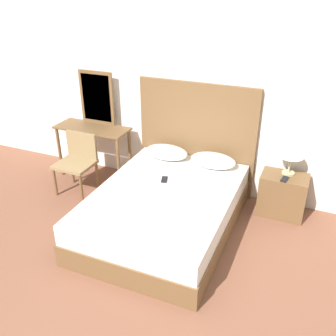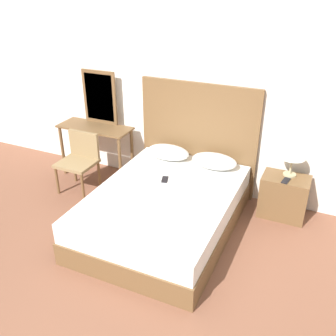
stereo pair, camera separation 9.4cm
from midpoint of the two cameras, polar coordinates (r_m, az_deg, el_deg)
The scene contains 13 objects.
ground_plane at distance 3.47m, azimuth -7.64°, elevation -21.87°, with size 16.00×16.00×0.00m, color brown.
wall_back at distance 4.70m, azimuth 7.41°, elevation 11.55°, with size 10.00×0.06×2.70m.
bed at distance 4.26m, azimuth 0.07°, elevation -6.51°, with size 1.49×2.03×0.49m.
headboard at distance 4.88m, azimuth 5.13°, elevation 4.53°, with size 1.56×0.05×1.46m.
pillow_left at distance 4.84m, azimuth 0.59°, elevation 2.42°, with size 0.57×0.34×0.17m.
pillow_right at distance 4.65m, azimuth 7.66°, elevation 1.05°, with size 0.57×0.34×0.17m.
phone_on_bed at distance 4.36m, azimuth 0.13°, elevation -1.75°, with size 0.11×0.16×0.01m.
nightstand at distance 4.70m, azimuth 17.76°, elevation -4.18°, with size 0.54×0.36×0.52m.
table_lamp at distance 4.51m, azimuth 19.14°, elevation 2.31°, with size 0.30×0.30×0.39m.
phone_on_nightstand at distance 4.49m, azimuth 18.09°, elevation -1.84°, with size 0.09×0.16×0.01m.
vanity_desk at distance 5.33m, azimuth -10.48°, elevation 4.80°, with size 1.04×0.41×0.75m.
vanity_mirror at distance 5.29m, azimuth -9.87°, elevation 10.58°, with size 0.51×0.03×0.73m.
chair at distance 5.08m, azimuth -12.78°, elevation 1.55°, with size 0.47×0.43×0.78m.
Camera 2 is at (1.36, -1.84, 2.62)m, focal length 40.00 mm.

